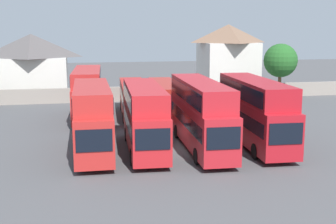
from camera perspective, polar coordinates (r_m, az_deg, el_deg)
The scene contains 13 objects.
ground at distance 50.91m, azimuth -3.23°, elevation 0.45°, with size 140.00×140.00×0.00m, color #4C4C4F.
depot_boundary_wall at distance 56.14m, azimuth -4.01°, elevation 2.33°, with size 56.00×0.50×1.80m, color gray.
bus_1 at distance 32.46m, azimuth -9.54°, elevation -0.51°, with size 2.69×10.15×4.94m.
bus_2 at distance 32.86m, azimuth -2.99°, elevation -0.35°, with size 2.97×10.72×4.83m.
bus_3 at distance 33.51m, azimuth 4.15°, elevation 0.09°, with size 2.82×12.06×5.08m.
bus_4 at distance 35.14m, azimuth 10.92°, elevation 0.40°, with size 3.08×11.81×5.06m.
bus_5 at distance 45.26m, azimuth -10.12°, elevation 2.61°, with size 3.19×11.32×4.95m.
bus_6 at distance 46.14m, azimuth -4.37°, elevation 1.82°, with size 3.08×11.78×3.38m.
bus_7 at distance 46.64m, azimuth -0.45°, elevation 1.95°, with size 3.22×10.71×3.39m.
bus_8 at distance 47.43m, azimuth 4.37°, elevation 2.17°, with size 2.81×11.10×3.55m.
house_terrace_left at distance 61.24m, azimuth -16.76°, elevation 5.69°, with size 9.19×6.60×8.19m.
house_terrace_centre at distance 65.45m, azimuth 7.57°, elevation 6.87°, with size 7.83×7.57×9.42m.
tree_behind_wall at distance 58.78m, azimuth 14.02°, elevation 6.30°, with size 4.22×4.22×7.01m.
Camera 1 is at (-6.76, -31.65, 8.95)m, focal length 48.29 mm.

